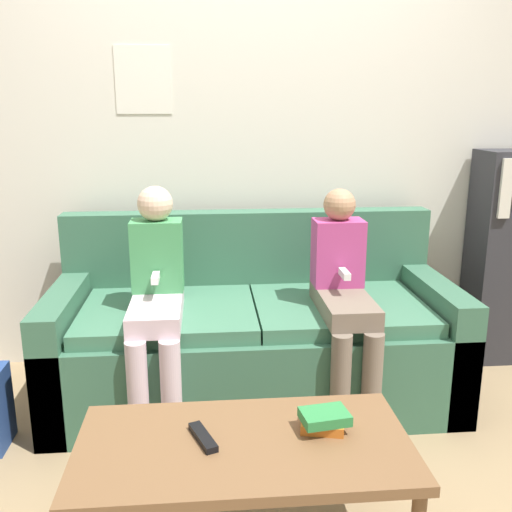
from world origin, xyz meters
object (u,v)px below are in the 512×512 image
Objects in this scene: person_left at (156,295)px; tv_remote at (203,437)px; couch at (254,338)px; person_right at (344,293)px; coffee_table at (244,453)px; bookshelf at (507,257)px.

person_left is 0.91m from tv_remote.
person_right is (0.41, -0.22, 0.30)m from couch.
couch is at bearing 24.61° from person_left.
tv_remote is (-0.26, -1.08, 0.12)m from couch.
couch reaches higher than tv_remote.
person_left reaches higher than couch.
person_left is at bearing 82.65° from tv_remote.
coffee_table is 1.06m from person_right.
person_right reaches higher than couch.
bookshelf is at bearing 17.66° from tv_remote.
tv_remote is (0.21, -0.86, -0.20)m from person_left.
person_right reaches higher than tv_remote.
couch is 1.62× the size of bookshelf.
person_right is 1.10m from tv_remote.
bookshelf reaches higher than tv_remote.
person_left is at bearing -155.39° from couch.
person_left is 6.39× the size of tv_remote.
couch is at bearing -167.68° from bookshelf.
bookshelf is (1.51, 0.33, 0.31)m from couch.
person_right is at bearing -0.34° from person_left.
couch is at bearing 83.45° from coffee_table.
coffee_table is at bearing -138.86° from bookshelf.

